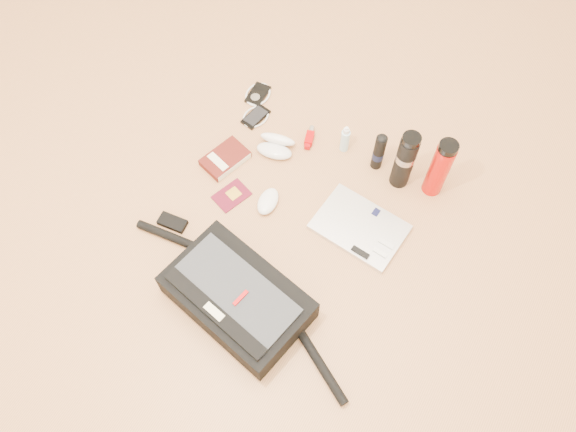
{
  "coord_description": "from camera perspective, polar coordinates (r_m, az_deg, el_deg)",
  "views": [
    {
      "loc": [
        0.48,
        -0.77,
        1.78
      ],
      "look_at": [
        0.02,
        0.04,
        0.06
      ],
      "focal_mm": 35.0,
      "sensor_mm": 36.0,
      "label": 1
    }
  ],
  "objects": [
    {
      "name": "ground",
      "position": [
        2.0,
        -1.12,
        -1.41
      ],
      "size": [
        4.0,
        4.0,
        0.0
      ],
      "primitive_type": "plane",
      "color": "#B97E4D",
      "rests_on": "ground"
    },
    {
      "name": "inhaler",
      "position": [
        2.2,
        2.2,
        7.96
      ],
      "size": [
        0.05,
        0.11,
        0.03
      ],
      "rotation": [
        0.0,
        0.0,
        0.3
      ],
      "color": "#AF0405",
      "rests_on": "ground"
    },
    {
      "name": "ipod",
      "position": [
        2.35,
        -3.08,
        12.24
      ],
      "size": [
        0.11,
        0.12,
        0.01
      ],
      "rotation": [
        0.0,
        0.0,
        0.07
      ],
      "color": "black",
      "rests_on": "ground"
    },
    {
      "name": "mouse",
      "position": [
        2.04,
        -2.05,
        1.5
      ],
      "size": [
        0.08,
        0.13,
        0.04
      ],
      "rotation": [
        0.0,
        0.0,
        0.14
      ],
      "color": "white",
      "rests_on": "ground"
    },
    {
      "name": "book",
      "position": [
        2.15,
        -6.39,
        5.79
      ],
      "size": [
        0.16,
        0.2,
        0.03
      ],
      "rotation": [
        0.0,
        0.0,
        -0.29
      ],
      "color": "#49120D",
      "rests_on": "ground"
    },
    {
      "name": "passport",
      "position": [
        2.08,
        -5.74,
        2.09
      ],
      "size": [
        0.13,
        0.15,
        0.01
      ],
      "rotation": [
        0.0,
        0.0,
        -0.34
      ],
      "color": "#510B1C",
      "rests_on": "ground"
    },
    {
      "name": "spray_bottle",
      "position": [
        2.15,
        5.81,
        7.71
      ],
      "size": [
        0.04,
        0.04,
        0.13
      ],
      "rotation": [
        0.0,
        0.0,
        -0.28
      ],
      "color": "#ABD8EA",
      "rests_on": "ground"
    },
    {
      "name": "messenger_bag",
      "position": [
        1.85,
        -5.24,
        -8.17
      ],
      "size": [
        0.93,
        0.37,
        0.13
      ],
      "rotation": [
        0.0,
        0.0,
        -0.2
      ],
      "color": "black",
      "rests_on": "ground"
    },
    {
      "name": "sunglasses_case",
      "position": [
        2.16,
        -1.23,
        7.2
      ],
      "size": [
        0.16,
        0.14,
        0.08
      ],
      "rotation": [
        0.0,
        0.0,
        0.21
      ],
      "color": "silver",
      "rests_on": "ground"
    },
    {
      "name": "thermos_black",
      "position": [
        2.04,
        11.79,
        5.58
      ],
      "size": [
        0.09,
        0.09,
        0.27
      ],
      "rotation": [
        0.0,
        0.0,
        0.24
      ],
      "color": "black",
      "rests_on": "ground"
    },
    {
      "name": "thermos_red",
      "position": [
        2.04,
        15.14,
        4.72
      ],
      "size": [
        0.07,
        0.07,
        0.27
      ],
      "rotation": [
        0.0,
        0.0,
        -0.01
      ],
      "color": "#B90E08",
      "rests_on": "ground"
    },
    {
      "name": "laptop",
      "position": [
        2.01,
        7.31,
        -1.16
      ],
      "size": [
        0.33,
        0.24,
        0.03
      ],
      "rotation": [
        0.0,
        0.0,
        -0.1
      ],
      "color": "silver",
      "rests_on": "ground"
    },
    {
      "name": "aerosol_can",
      "position": [
        2.1,
        9.22,
        6.48
      ],
      "size": [
        0.05,
        0.05,
        0.18
      ],
      "rotation": [
        0.0,
        0.0,
        0.35
      ],
      "color": "black",
      "rests_on": "ground"
    },
    {
      "name": "phone",
      "position": [
        2.28,
        -3.3,
        10.04
      ],
      "size": [
        0.11,
        0.13,
        0.01
      ],
      "rotation": [
        0.0,
        0.0,
        -0.17
      ],
      "color": "black",
      "rests_on": "ground"
    }
  ]
}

